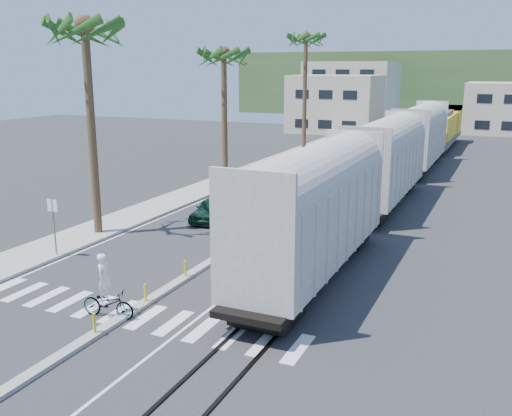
% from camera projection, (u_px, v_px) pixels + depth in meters
% --- Properties ---
extents(ground, '(140.00, 140.00, 0.00)m').
position_uv_depth(ground, '(160.00, 295.00, 23.18)').
color(ground, '#28282B').
rests_on(ground, ground).
extents(sidewalk, '(3.00, 90.00, 0.15)m').
position_uv_depth(sidewalk, '(239.00, 175.00, 48.69)').
color(sidewalk, gray).
rests_on(sidewalk, ground).
extents(rails, '(1.56, 100.00, 0.06)m').
position_uv_depth(rails, '(406.00, 182.00, 45.99)').
color(rails, black).
rests_on(rails, ground).
extents(median, '(0.45, 60.00, 0.85)m').
position_uv_depth(median, '(315.00, 196.00, 40.84)').
color(median, gray).
rests_on(median, ground).
extents(crosswalk, '(14.00, 2.20, 0.01)m').
position_uv_depth(crosswalk, '(130.00, 314.00, 21.41)').
color(crosswalk, silver).
rests_on(crosswalk, ground).
extents(lane_markings, '(9.42, 90.00, 0.01)m').
position_uv_depth(lane_markings, '(310.00, 182.00, 46.18)').
color(lane_markings, silver).
rests_on(lane_markings, ground).
extents(freight_train, '(3.00, 60.94, 5.85)m').
position_uv_depth(freight_train, '(402.00, 151.00, 42.80)').
color(freight_train, '#A4A196').
rests_on(freight_train, ground).
extents(palm_trees, '(3.50, 37.20, 13.75)m').
position_uv_depth(palm_trees, '(230.00, 44.00, 43.92)').
color(palm_trees, brown).
rests_on(palm_trees, ground).
extents(street_sign, '(0.60, 0.08, 3.00)m').
position_uv_depth(street_sign, '(53.00, 218.00, 27.38)').
color(street_sign, slate).
rests_on(street_sign, ground).
extents(buildings, '(38.00, 27.00, 10.00)m').
position_uv_depth(buildings, '(382.00, 99.00, 88.16)').
color(buildings, '#B4AA8F').
rests_on(buildings, ground).
extents(hillside, '(80.00, 20.00, 12.00)m').
position_uv_depth(hillside, '(447.00, 84.00, 110.33)').
color(hillside, '#385628').
rests_on(hillside, ground).
extents(car_lead, '(2.36, 4.39, 1.40)m').
position_uv_depth(car_lead, '(212.00, 209.00, 34.42)').
color(car_lead, black).
rests_on(car_lead, ground).
extents(car_second, '(1.76, 4.84, 1.59)m').
position_uv_depth(car_second, '(256.00, 191.00, 38.96)').
color(car_second, black).
rests_on(car_second, ground).
extents(car_third, '(2.21, 4.55, 1.27)m').
position_uv_depth(car_third, '(276.00, 180.00, 43.64)').
color(car_third, black).
rests_on(car_third, ground).
extents(car_rear, '(3.00, 5.32, 1.39)m').
position_uv_depth(car_rear, '(309.00, 167.00, 48.84)').
color(car_rear, '#A3A6A8').
rests_on(car_rear, ground).
extents(cyclist, '(1.16, 2.24, 2.46)m').
position_uv_depth(cyclist, '(107.00, 297.00, 20.97)').
color(cyclist, '#9EA0A5').
rests_on(cyclist, ground).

